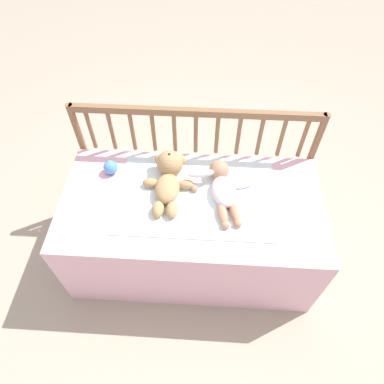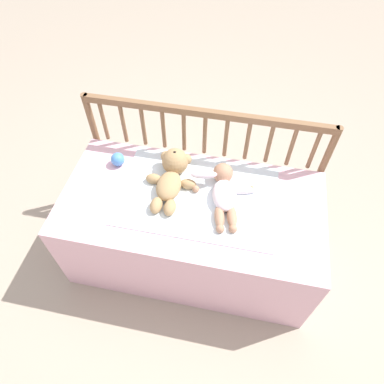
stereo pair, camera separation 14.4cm
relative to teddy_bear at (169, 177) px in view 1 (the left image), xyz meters
name	(u,v)px [view 1 (the left image)]	position (x,y,z in m)	size (l,w,h in m)	color
ground_plane	(192,252)	(0.12, -0.11, -0.58)	(12.00, 12.00, 0.00)	tan
crib_mattress	(192,230)	(0.12, -0.11, -0.31)	(1.30, 0.65, 0.52)	#EDB7C6
crib_rail	(196,143)	(0.12, 0.24, 0.01)	(1.30, 0.04, 0.81)	brown
blanket	(197,195)	(0.14, -0.06, -0.05)	(0.78, 0.51, 0.01)	white
teddy_bear	(169,177)	(0.00, 0.00, 0.00)	(0.26, 0.38, 0.14)	tan
baby	(223,188)	(0.27, -0.04, -0.01)	(0.34, 0.38, 0.10)	white
toy_ball	(110,167)	(-0.31, 0.06, -0.02)	(0.07, 0.07, 0.07)	#4C8CDB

